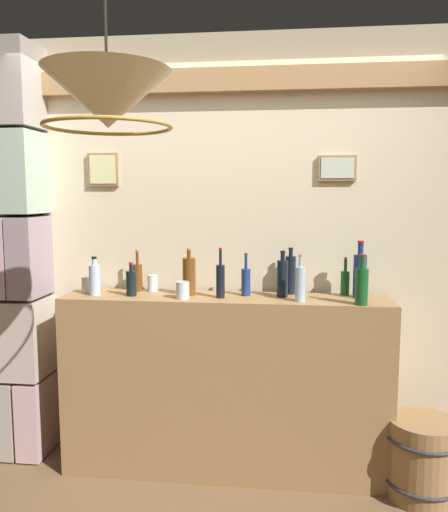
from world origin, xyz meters
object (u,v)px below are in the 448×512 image
at_px(liquor_bottle_vodka, 95,279).
at_px(liquor_bottle_sherry, 246,281).
at_px(liquor_bottle_port, 138,277).
at_px(liquor_bottle_gin, 189,276).
at_px(liquor_bottle_scotch, 220,280).
at_px(glass_tumbler_shot, 86,285).
at_px(glass_tumbler_highball, 183,290).
at_px(wooden_barrel, 422,458).
at_px(liquor_bottle_rye, 300,283).
at_px(liquor_bottle_rum, 362,285).
at_px(glass_tumbler_rocks, 153,283).
at_px(liquor_bottle_bourbon, 131,283).
at_px(liquor_bottle_vermouth, 282,278).
at_px(liquor_bottle_whiskey, 290,274).
at_px(pendant_lamp, 108,101).
at_px(liquor_bottle_mezcal, 360,275).
at_px(liquor_bottle_tequila, 345,282).

height_order(liquor_bottle_vodka, liquor_bottle_sherry, liquor_bottle_sherry).
bearing_deg(liquor_bottle_port, liquor_bottle_gin, -14.33).
distance_m(liquor_bottle_scotch, glass_tumbler_shot, 0.85).
xyz_separation_m(liquor_bottle_gin, glass_tumbler_highball, (-0.02, -0.11, -0.07)).
height_order(liquor_bottle_port, wooden_barrel, liquor_bottle_port).
xyz_separation_m(liquor_bottle_sherry, liquor_bottle_rye, (0.32, -0.13, 0.01)).
bearing_deg(liquor_bottle_rum, glass_tumbler_rocks, 168.11).
bearing_deg(liquor_bottle_sherry, liquor_bottle_rye, -22.38).
bearing_deg(liquor_bottle_vodka, liquor_bottle_bourbon, 1.47).
height_order(liquor_bottle_vodka, glass_tumbler_highball, liquor_bottle_vodka).
distance_m(liquor_bottle_scotch, glass_tumbler_highball, 0.23).
relative_size(liquor_bottle_vermouth, glass_tumbler_highball, 2.73).
relative_size(liquor_bottle_gin, liquor_bottle_sherry, 1.11).
height_order(liquor_bottle_vodka, liquor_bottle_whiskey, liquor_bottle_whiskey).
xyz_separation_m(liquor_bottle_gin, glass_tumbler_rocks, (-0.25, 0.10, -0.07)).
bearing_deg(liquor_bottle_scotch, wooden_barrel, -5.55).
relative_size(liquor_bottle_vodka, pendant_lamp, 0.42).
height_order(glass_tumbler_highball, pendant_lamp, pendant_lamp).
bearing_deg(liquor_bottle_mezcal, glass_tumbler_highball, -171.85).
bearing_deg(liquor_bottle_port, wooden_barrel, -8.84).
bearing_deg(liquor_bottle_gin, liquor_bottle_whiskey, 10.09).
bearing_deg(liquor_bottle_port, glass_tumbler_rocks, 5.25).
bearing_deg(glass_tumbler_rocks, liquor_bottle_mezcal, -2.93).
xyz_separation_m(liquor_bottle_scotch, pendant_lamp, (-0.33, -0.92, 0.86)).
distance_m(liquor_bottle_vodka, pendant_lamp, 1.34).
distance_m(liquor_bottle_rum, pendant_lamp, 1.64).
height_order(liquor_bottle_sherry, liquor_bottle_rye, liquor_bottle_rye).
height_order(liquor_bottle_rye, glass_tumbler_shot, liquor_bottle_rye).
xyz_separation_m(liquor_bottle_gin, pendant_lamp, (-0.14, -0.99, 0.85)).
bearing_deg(pendant_lamp, glass_tumbler_shot, 117.55).
xyz_separation_m(liquor_bottle_port, liquor_bottle_mezcal, (1.35, -0.06, 0.05)).
xyz_separation_m(liquor_bottle_mezcal, liquor_bottle_rum, (-0.02, -0.20, -0.03)).
distance_m(liquor_bottle_gin, liquor_bottle_sherry, 0.34).
height_order(liquor_bottle_mezcal, liquor_bottle_whiskey, liquor_bottle_mezcal).
xyz_separation_m(liquor_bottle_port, liquor_bottle_scotch, (0.54, -0.15, 0.01)).
xyz_separation_m(liquor_bottle_whiskey, liquor_bottle_rye, (0.05, -0.22, -0.02)).
distance_m(liquor_bottle_bourbon, liquor_bottle_rum, 1.34).
bearing_deg(liquor_bottle_rum, glass_tumbler_shot, 174.62).
bearing_deg(glass_tumbler_highball, liquor_bottle_sherry, 20.65).
distance_m(liquor_bottle_gin, glass_tumbler_rocks, 0.28).
relative_size(liquor_bottle_vodka, liquor_bottle_whiskey, 0.82).
bearing_deg(wooden_barrel, liquor_bottle_vermouth, 166.86).
xyz_separation_m(liquor_bottle_mezcal, liquor_bottle_whiskey, (-0.40, 0.08, -0.02)).
height_order(liquor_bottle_vermouth, glass_tumbler_highball, liquor_bottle_vermouth).
bearing_deg(liquor_bottle_bourbon, liquor_bottle_sherry, 7.06).
xyz_separation_m(glass_tumbler_rocks, pendant_lamp, (0.12, -1.08, 0.92)).
xyz_separation_m(liquor_bottle_scotch, liquor_bottle_rum, (0.79, -0.10, 0.01)).
xyz_separation_m(liquor_bottle_tequila, liquor_bottle_vermouth, (-0.38, -0.10, 0.03)).
height_order(liquor_bottle_mezcal, liquor_bottle_vermouth, liquor_bottle_mezcal).
height_order(liquor_bottle_rum, glass_tumbler_rocks, liquor_bottle_rum).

